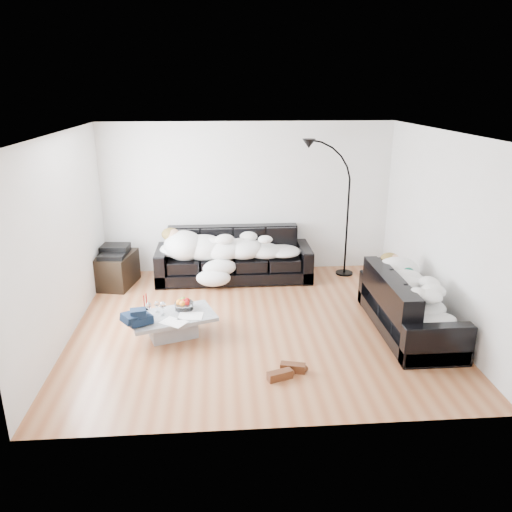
{
  "coord_description": "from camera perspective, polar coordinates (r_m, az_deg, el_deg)",
  "views": [
    {
      "loc": [
        -0.5,
        -6.26,
        3.14
      ],
      "look_at": [
        0.0,
        0.3,
        0.9
      ],
      "focal_mm": 35.0,
      "sensor_mm": 36.0,
      "label": 1
    }
  ],
  "objects": [
    {
      "name": "sofa_back",
      "position": [
        8.48,
        -2.56,
        0.1
      ],
      "size": [
        2.61,
        0.9,
        0.85
      ],
      "primitive_type": "cube",
      "color": "black",
      "rests_on": "ground"
    },
    {
      "name": "sleeper_back",
      "position": [
        8.37,
        -2.57,
        1.39
      ],
      "size": [
        2.21,
        0.76,
        0.44
      ],
      "primitive_type": null,
      "color": "white",
      "rests_on": "sofa_back"
    },
    {
      "name": "newspaper_a",
      "position": [
        6.57,
        -7.48,
        -6.79
      ],
      "size": [
        0.33,
        0.27,
        0.01
      ],
      "primitive_type": "cube",
      "rotation": [
        0.0,
        0.0,
        -0.1
      ],
      "color": "silver",
      "rests_on": "coffee_table"
    },
    {
      "name": "av_cabinet",
      "position": [
        8.56,
        -15.71,
        -1.53
      ],
      "size": [
        0.69,
        0.88,
        0.54
      ],
      "primitive_type": "cube",
      "rotation": [
        0.0,
        0.0,
        -0.21
      ],
      "color": "black",
      "rests_on": "ground"
    },
    {
      "name": "stereo",
      "position": [
        8.46,
        -15.91,
        0.6
      ],
      "size": [
        0.47,
        0.38,
        0.13
      ],
      "primitive_type": "cube",
      "rotation": [
        0.0,
        0.0,
        -0.1
      ],
      "color": "black",
      "rests_on": "av_cabinet"
    },
    {
      "name": "sleeper_right",
      "position": [
        6.9,
        17.37,
        -3.47
      ],
      "size": [
        0.71,
        1.69,
        0.41
      ],
      "primitive_type": null,
      "rotation": [
        0.0,
        0.0,
        1.57
      ],
      "color": "white",
      "rests_on": "sofa_right"
    },
    {
      "name": "candle_left",
      "position": [
        6.8,
        -12.66,
        -5.29
      ],
      "size": [
        0.04,
        0.04,
        0.21
      ],
      "primitive_type": "cylinder",
      "rotation": [
        0.0,
        0.0,
        0.13
      ],
      "color": "maroon",
      "rests_on": "coffee_table"
    },
    {
      "name": "fruit_bowl",
      "position": [
        6.76,
        -8.24,
        -5.43
      ],
      "size": [
        0.29,
        0.29,
        0.15
      ],
      "primitive_type": "cylinder",
      "rotation": [
        0.0,
        0.0,
        -0.15
      ],
      "color": "white",
      "rests_on": "coffee_table"
    },
    {
      "name": "sofa_right",
      "position": [
        6.99,
        17.19,
        -5.2
      ],
      "size": [
        0.84,
        1.97,
        0.8
      ],
      "primitive_type": "cube",
      "rotation": [
        0.0,
        0.0,
        1.57
      ],
      "color": "black",
      "rests_on": "ground"
    },
    {
      "name": "ceiling",
      "position": [
        6.31,
        0.21,
        13.88
      ],
      "size": [
        5.0,
        5.0,
        0.0
      ],
      "primitive_type": "plane",
      "color": "white",
      "rests_on": "ground"
    },
    {
      "name": "wine_glass_c",
      "position": [
        6.62,
        -10.59,
        -5.92
      ],
      "size": [
        0.08,
        0.08,
        0.19
      ],
      "primitive_type": "cylinder",
      "rotation": [
        0.0,
        0.0,
        -0.04
      ],
      "color": "white",
      "rests_on": "coffee_table"
    },
    {
      "name": "wine_glass_b",
      "position": [
        6.67,
        -12.15,
        -5.92
      ],
      "size": [
        0.09,
        0.09,
        0.17
      ],
      "primitive_type": "cylinder",
      "rotation": [
        0.0,
        0.0,
        0.26
      ],
      "color": "white",
      "rests_on": "coffee_table"
    },
    {
      "name": "wine_glass_a",
      "position": [
        6.73,
        -11.25,
        -5.72
      ],
      "size": [
        0.08,
        0.08,
        0.15
      ],
      "primitive_type": "cylinder",
      "rotation": [
        0.0,
        0.0,
        -0.19
      ],
      "color": "white",
      "rests_on": "coffee_table"
    },
    {
      "name": "navy_jacket",
      "position": [
        6.42,
        -13.55,
        -6.31
      ],
      "size": [
        0.41,
        0.38,
        0.16
      ],
      "primitive_type": null,
      "rotation": [
        0.0,
        0.0,
        0.5
      ],
      "color": "black",
      "rests_on": "coffee_table"
    },
    {
      "name": "coffee_table",
      "position": [
        6.71,
        -9.46,
        -7.87
      ],
      "size": [
        1.22,
        0.94,
        0.31
      ],
      "primitive_type": "cube",
      "rotation": [
        0.0,
        0.0,
        0.32
      ],
      "color": "#939699",
      "rests_on": "ground"
    },
    {
      "name": "candle_right",
      "position": [
        6.82,
        -12.4,
        -5.12
      ],
      "size": [
        0.04,
        0.04,
        0.23
      ],
      "primitive_type": "cylinder",
      "rotation": [
        0.0,
        0.0,
        -0.06
      ],
      "color": "maroon",
      "rests_on": "coffee_table"
    },
    {
      "name": "newspaper_b",
      "position": [
        6.44,
        -9.38,
        -7.45
      ],
      "size": [
        0.38,
        0.36,
        0.01
      ],
      "primitive_type": "cube",
      "rotation": [
        0.0,
        0.0,
        -0.59
      ],
      "color": "silver",
      "rests_on": "coffee_table"
    },
    {
      "name": "ground",
      "position": [
        7.02,
        0.19,
        -7.76
      ],
      "size": [
        5.0,
        5.0,
        0.0
      ],
      "primitive_type": "plane",
      "color": "#95502C",
      "rests_on": "ground"
    },
    {
      "name": "wall_back",
      "position": [
        8.72,
        -0.98,
        6.61
      ],
      "size": [
        5.0,
        0.02,
        2.6
      ],
      "primitive_type": "cube",
      "color": "silver",
      "rests_on": "ground"
    },
    {
      "name": "wall_right",
      "position": [
        7.18,
        20.52,
        2.74
      ],
      "size": [
        0.02,
        4.5,
        2.6
      ],
      "primitive_type": "cube",
      "color": "silver",
      "rests_on": "ground"
    },
    {
      "name": "floor_lamp",
      "position": [
        8.67,
        10.41,
        4.4
      ],
      "size": [
        0.75,
        0.3,
        2.07
      ],
      "primitive_type": null,
      "rotation": [
        0.0,
        0.0,
        0.0
      ],
      "color": "black",
      "rests_on": "ground"
    },
    {
      "name": "teal_cushion",
      "position": [
        7.38,
        15.33,
        -1.05
      ],
      "size": [
        0.42,
        0.38,
        0.2
      ],
      "primitive_type": "ellipsoid",
      "rotation": [
        0.0,
        0.0,
        0.24
      ],
      "color": "#0C5840",
      "rests_on": "sofa_right"
    },
    {
      "name": "wall_left",
      "position": [
        6.83,
        -21.22,
        1.86
      ],
      "size": [
        0.02,
        4.5,
        2.6
      ],
      "primitive_type": "cube",
      "color": "silver",
      "rests_on": "ground"
    },
    {
      "name": "shoes",
      "position": [
        5.86,
        3.46,
        -13.0
      ],
      "size": [
        0.53,
        0.42,
        0.11
      ],
      "primitive_type": null,
      "rotation": [
        0.0,
        0.0,
        0.14
      ],
      "color": "#472311",
      "rests_on": "ground"
    }
  ]
}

